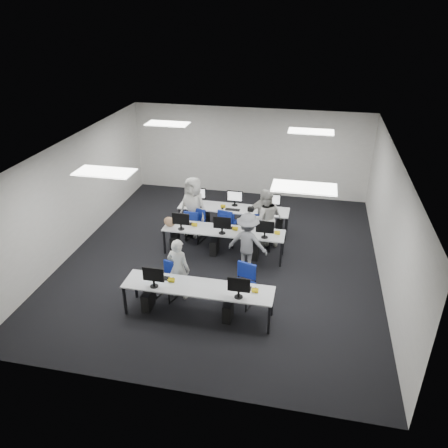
% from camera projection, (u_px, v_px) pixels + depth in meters
% --- Properties ---
extents(room, '(9.00, 9.02, 3.00)m').
position_uv_depth(room, '(222.00, 206.00, 10.89)').
color(room, black).
rests_on(room, ground).
extents(ceiling_panels, '(5.20, 4.60, 0.02)m').
position_uv_depth(ceiling_panels, '(222.00, 149.00, 10.22)').
color(ceiling_panels, white).
rests_on(ceiling_panels, room).
extents(desk_front, '(3.20, 0.70, 0.73)m').
position_uv_depth(desk_front, '(198.00, 289.00, 9.18)').
color(desk_front, silver).
rests_on(desk_front, ground).
extents(desk_mid, '(3.20, 0.70, 0.73)m').
position_uv_depth(desk_mid, '(224.00, 232.00, 11.44)').
color(desk_mid, silver).
rests_on(desk_mid, ground).
extents(desk_back, '(3.20, 0.70, 0.73)m').
position_uv_depth(desk_back, '(234.00, 209.00, 12.66)').
color(desk_back, silver).
rests_on(desk_back, ground).
extents(equipment_front, '(2.51, 0.41, 1.19)m').
position_uv_depth(equipment_front, '(190.00, 300.00, 9.34)').
color(equipment_front, '#0B5196').
rests_on(equipment_front, desk_front).
extents(equipment_mid, '(2.91, 0.41, 1.19)m').
position_uv_depth(equipment_mid, '(216.00, 242.00, 11.61)').
color(equipment_mid, white).
rests_on(equipment_mid, desk_mid).
extents(equipment_back, '(2.91, 0.41, 1.19)m').
position_uv_depth(equipment_back, '(240.00, 220.00, 12.79)').
color(equipment_back, white).
rests_on(equipment_back, desk_back).
extents(chair_0, '(0.53, 0.55, 0.84)m').
position_uv_depth(chair_0, '(168.00, 287.00, 9.94)').
color(chair_0, navy).
rests_on(chair_0, ground).
extents(chair_1, '(0.59, 0.62, 0.95)m').
position_uv_depth(chair_1, '(242.00, 292.00, 9.71)').
color(chair_1, navy).
rests_on(chair_1, ground).
extents(chair_2, '(0.55, 0.58, 0.89)m').
position_uv_depth(chair_2, '(196.00, 231.00, 12.34)').
color(chair_2, navy).
rests_on(chair_2, ground).
extents(chair_3, '(0.46, 0.49, 0.85)m').
position_uv_depth(chair_3, '(227.00, 236.00, 12.10)').
color(chair_3, navy).
rests_on(chair_3, ground).
extents(chair_4, '(0.54, 0.57, 0.93)m').
position_uv_depth(chair_4, '(261.00, 238.00, 11.92)').
color(chair_4, navy).
rests_on(chair_4, ground).
extents(chair_5, '(0.47, 0.50, 0.89)m').
position_uv_depth(chair_5, '(194.00, 228.00, 12.46)').
color(chair_5, navy).
rests_on(chair_5, ground).
extents(chair_6, '(0.54, 0.57, 0.93)m').
position_uv_depth(chair_6, '(228.00, 228.00, 12.44)').
color(chair_6, navy).
rests_on(chair_6, ground).
extents(chair_7, '(0.48, 0.51, 0.81)m').
position_uv_depth(chair_7, '(265.00, 234.00, 12.21)').
color(chair_7, navy).
rests_on(chair_7, ground).
extents(handbag, '(0.36, 0.27, 0.26)m').
position_uv_depth(handbag, '(169.00, 222.00, 11.55)').
color(handbag, '#AA7D57').
rests_on(handbag, desk_mid).
extents(student_0, '(0.60, 0.46, 1.49)m').
position_uv_depth(student_0, '(178.00, 269.00, 9.74)').
color(student_0, '#B8B7AD').
rests_on(student_0, ground).
extents(student_1, '(0.94, 0.82, 1.66)m').
position_uv_depth(student_1, '(265.00, 218.00, 11.83)').
color(student_1, '#B8B7AD').
rests_on(student_1, ground).
extents(student_2, '(1.00, 0.83, 1.75)m').
position_uv_depth(student_2, '(194.00, 207.00, 12.37)').
color(student_2, '#B8B7AD').
rests_on(student_2, ground).
extents(student_3, '(1.01, 0.55, 1.63)m').
position_uv_depth(student_3, '(263.00, 217.00, 11.90)').
color(student_3, '#B8B7AD').
rests_on(student_3, ground).
extents(photographer, '(1.08, 0.73, 1.55)m').
position_uv_depth(photographer, '(248.00, 242.00, 10.74)').
color(photographer, gray).
rests_on(photographer, ground).
extents(dslr_camera, '(0.17, 0.20, 0.10)m').
position_uv_depth(dslr_camera, '(251.00, 209.00, 10.51)').
color(dslr_camera, black).
rests_on(dslr_camera, photographer).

